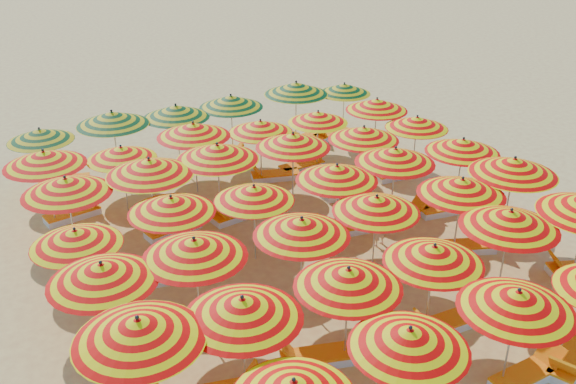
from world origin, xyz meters
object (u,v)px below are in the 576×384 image
(umbrella_18, at_px, (76,238))
(lounger_10, at_px, (467,246))
(umbrella_37, at_px, (112,118))
(lounger_12, at_px, (345,229))
(lounger_3, at_px, (570,361))
(lounger_17, at_px, (346,191))
(umbrella_39, at_px, (231,101))
(lounger_9, at_px, (137,336))
(umbrella_13, at_px, (194,248))
(umbrella_26, at_px, (217,152))
(umbrella_3, at_px, (517,301))
(umbrella_38, at_px, (176,111))
(lounger_23, at_px, (134,174))
(umbrella_23, at_px, (463,146))
(umbrella_17, at_px, (514,166))
(umbrella_29, at_px, (417,123))
(umbrella_9, at_px, (434,254))
(umbrella_36, at_px, (40,135))
(umbrella_20, at_px, (254,193))
(lounger_13, at_px, (404,212))
(lounger_14, at_px, (446,208))
(umbrella_33, at_px, (260,127))
(lounger_6, at_px, (317,357))
(umbrella_12, at_px, (102,273))
(umbrella_40, at_px, (296,88))
(umbrella_22, at_px, (395,156))
(umbrella_10, at_px, (510,219))
(lounger_16, at_px, (236,214))
(umbrella_27, at_px, (293,141))
(umbrella_41, at_px, (344,89))
(umbrella_14, at_px, (302,227))
(lounger_19, at_px, (74,214))
(umbrella_34, at_px, (318,117))
(lounger_15, at_px, (174,228))
(umbrella_32, at_px, (193,130))
(lounger_21, at_px, (303,166))
(umbrella_21, at_px, (337,173))
(umbrella_7, at_px, (242,308))
(lounger_2, at_px, (527,375))
(beachgoer_a, at_px, (380,226))
(lounger_24, at_px, (222,157))
(umbrella_6, at_px, (138,330))
(umbrella_19, at_px, (171,205))
(umbrella_25, at_px, (149,167))
(lounger_22, at_px, (63,181))
(umbrella_16, at_px, (462,187))
(lounger_18, at_px, (398,173))
(umbrella_8, at_px, (348,278))

(umbrella_18, bearing_deg, lounger_10, -11.83)
(umbrella_37, distance_m, lounger_12, 8.91)
(lounger_3, relative_size, lounger_17, 1.03)
(umbrella_39, xyz_separation_m, lounger_9, (-6.22, -9.20, -2.08))
(umbrella_13, height_order, umbrella_26, umbrella_26)
(umbrella_3, xyz_separation_m, umbrella_38, (-2.48, 13.97, 0.03))
(lounger_23, bearing_deg, umbrella_23, 162.20)
(umbrella_17, height_order, umbrella_29, umbrella_17)
(umbrella_9, xyz_separation_m, umbrella_36, (-6.79, 12.06, -0.10))
(umbrella_20, xyz_separation_m, lounger_13, (5.24, 0.17, -1.91))
(lounger_14, bearing_deg, umbrella_23, 21.47)
(umbrella_33, height_order, umbrella_38, umbrella_38)
(lounger_6, bearing_deg, umbrella_12, -14.82)
(umbrella_40, bearing_deg, umbrella_22, -93.05)
(umbrella_10, relative_size, lounger_16, 1.43)
(umbrella_27, distance_m, umbrella_41, 6.67)
(umbrella_14, xyz_separation_m, umbrella_27, (2.36, 5.01, 0.03))
(lounger_19, bearing_deg, lounger_9, -99.49)
(umbrella_3, distance_m, umbrella_29, 10.64)
(umbrella_26, relative_size, umbrella_40, 0.80)
(umbrella_34, height_order, lounger_15, umbrella_34)
(umbrella_26, xyz_separation_m, umbrella_32, (0.05, 2.30, -0.08))
(umbrella_39, height_order, lounger_15, umbrella_39)
(umbrella_23, xyz_separation_m, lounger_21, (-3.00, 4.96, -2.03))
(umbrella_21, height_order, umbrella_36, umbrella_21)
(umbrella_32, bearing_deg, umbrella_9, -76.60)
(umbrella_7, xyz_separation_m, lounger_23, (0.75, 11.78, -2.09))
(umbrella_9, distance_m, umbrella_13, 5.37)
(umbrella_20, distance_m, lounger_9, 4.85)
(umbrella_9, bearing_deg, lounger_2, -68.86)
(beachgoer_a, bearing_deg, lounger_16, -59.53)
(lounger_12, bearing_deg, lounger_6, 58.82)
(umbrella_14, distance_m, lounger_24, 9.80)
(umbrella_6, distance_m, umbrella_40, 15.10)
(umbrella_19, height_order, umbrella_36, umbrella_19)
(umbrella_17, relative_size, lounger_21, 1.64)
(umbrella_18, height_order, umbrella_22, umbrella_22)
(umbrella_25, relative_size, beachgoer_a, 2.42)
(umbrella_41, bearing_deg, lounger_16, -145.09)
(lounger_23, bearing_deg, lounger_22, 8.62)
(lounger_6, distance_m, lounger_14, 8.40)
(umbrella_16, height_order, umbrella_38, umbrella_16)
(lounger_14, relative_size, lounger_21, 1.01)
(umbrella_41, bearing_deg, umbrella_25, -152.75)
(umbrella_20, xyz_separation_m, lounger_10, (5.62, -2.38, -1.91))
(umbrella_37, xyz_separation_m, lounger_2, (5.33, -14.14, -2.16))
(beachgoer_a, bearing_deg, umbrella_25, -41.81)
(lounger_18, bearing_deg, umbrella_18, -165.39)
(umbrella_9, bearing_deg, umbrella_8, 179.73)
(umbrella_18, distance_m, umbrella_32, 6.90)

